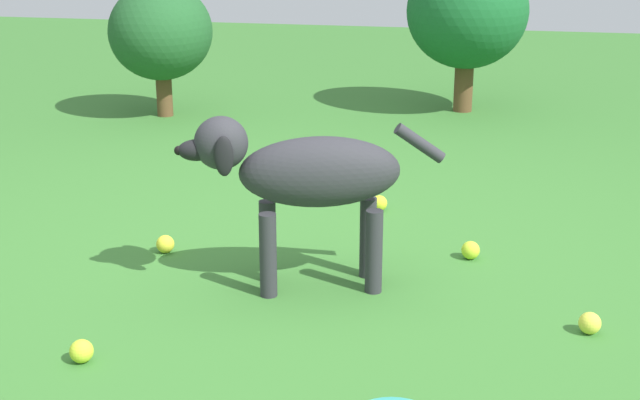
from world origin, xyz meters
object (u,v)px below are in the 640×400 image
(tennis_ball_2, at_px, (82,351))
(tennis_ball_1, at_px, (165,244))
(tennis_ball_3, at_px, (379,203))
(dog, at_px, (304,175))
(tennis_ball_4, at_px, (590,323))
(tennis_ball_0, at_px, (471,250))

(tennis_ball_2, bearing_deg, tennis_ball_1, 6.10)
(tennis_ball_3, bearing_deg, tennis_ball_2, 157.53)
(dog, relative_size, tennis_ball_1, 12.55)
(tennis_ball_3, xyz_separation_m, tennis_ball_4, (-0.98, -0.78, 0.00))
(dog, relative_size, tennis_ball_4, 12.55)
(tennis_ball_0, relative_size, tennis_ball_3, 1.00)
(tennis_ball_3, height_order, tennis_ball_4, same)
(tennis_ball_3, bearing_deg, tennis_ball_4, -141.54)
(dog, relative_size, tennis_ball_2, 12.55)
(tennis_ball_0, relative_size, tennis_ball_4, 1.00)
(dog, height_order, tennis_ball_0, dog)
(tennis_ball_0, bearing_deg, tennis_ball_2, 134.86)
(tennis_ball_1, distance_m, tennis_ball_2, 0.83)
(dog, xyz_separation_m, tennis_ball_1, (0.18, 0.57, -0.35))
(tennis_ball_1, bearing_deg, tennis_ball_4, -102.98)
(dog, relative_size, tennis_ball_3, 12.55)
(tennis_ball_2, distance_m, tennis_ball_3, 1.58)
(dog, xyz_separation_m, tennis_ball_3, (0.82, -0.12, -0.35))
(tennis_ball_0, distance_m, tennis_ball_3, 0.61)
(tennis_ball_3, bearing_deg, dog, 171.50)
(dog, bearing_deg, tennis_ball_2, 34.85)
(tennis_ball_1, height_order, tennis_ball_3, same)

